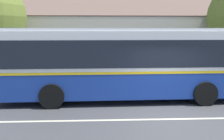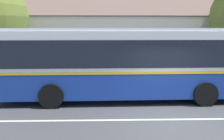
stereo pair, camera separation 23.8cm
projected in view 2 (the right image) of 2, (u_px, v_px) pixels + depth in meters
ground_plane at (173, 120)px, 9.73m from camera, size 300.00×300.00×0.00m
sidewalk_far at (146, 85)px, 15.66m from camera, size 60.00×3.00×0.15m
lane_divider_stripe at (173, 119)px, 9.73m from camera, size 60.00×0.16×0.01m
community_building at (122, 43)px, 23.13m from camera, size 28.15×10.95×6.66m
transit_bus at (123, 62)px, 12.32m from camera, size 10.77×2.94×3.16m
bench_by_building at (11, 78)px, 14.78m from camera, size 1.88×0.51×0.94m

